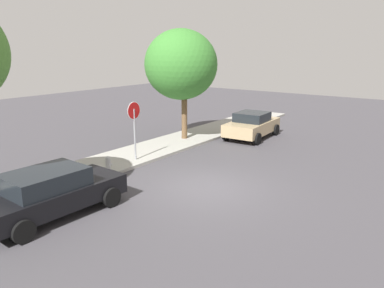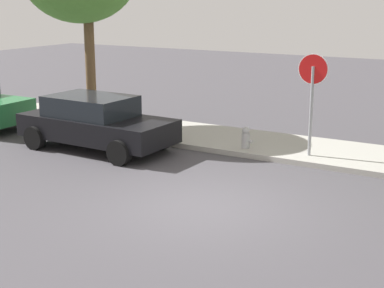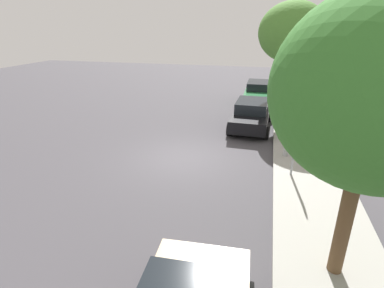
# 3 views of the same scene
# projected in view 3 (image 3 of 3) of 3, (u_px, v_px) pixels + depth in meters

# --- Properties ---
(ground_plane) EXTENTS (60.00, 60.00, 0.00)m
(ground_plane) POSITION_uv_depth(u_px,v_px,m) (183.00, 158.00, 12.55)
(ground_plane) COLOR #423F44
(sidewalk_curb) EXTENTS (32.00, 2.62, 0.14)m
(sidewalk_curb) POSITION_uv_depth(u_px,v_px,m) (309.00, 170.00, 11.38)
(sidewalk_curb) COLOR #9E9B93
(sidewalk_curb) RESTS_ON ground_plane
(stop_sign) EXTENTS (0.77, 0.08, 2.72)m
(stop_sign) POSITION_uv_depth(u_px,v_px,m) (297.00, 130.00, 10.22)
(stop_sign) COLOR gray
(stop_sign) RESTS_ON ground_plane
(parked_car_black) EXTENTS (4.37, 2.13, 1.46)m
(parked_car_black) POSITION_uv_depth(u_px,v_px,m) (251.00, 114.00, 15.91)
(parked_car_black) COLOR black
(parked_car_black) RESTS_ON ground_plane
(parked_car_green) EXTENTS (4.51, 1.97, 1.51)m
(parked_car_green) POSITION_uv_depth(u_px,v_px,m) (258.00, 93.00, 20.79)
(parked_car_green) COLOR #236B38
(parked_car_green) RESTS_ON ground_plane
(street_tree_near_corner) EXTENTS (3.81, 3.81, 5.93)m
(street_tree_near_corner) POSITION_uv_depth(u_px,v_px,m) (378.00, 92.00, 5.29)
(street_tree_near_corner) COLOR brown
(street_tree_near_corner) RESTS_ON ground_plane
(street_tree_mid_block) EXTENTS (3.51, 3.51, 6.38)m
(street_tree_mid_block) POSITION_uv_depth(u_px,v_px,m) (292.00, 33.00, 15.64)
(street_tree_mid_block) COLOR brown
(street_tree_mid_block) RESTS_ON ground_plane
(fire_hydrant) EXTENTS (0.30, 0.22, 0.72)m
(fire_hydrant) POSITION_uv_depth(u_px,v_px,m) (286.00, 151.00, 12.35)
(fire_hydrant) COLOR #A5A5A8
(fire_hydrant) RESTS_ON ground_plane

